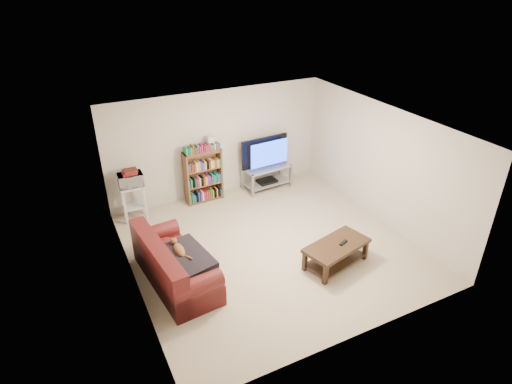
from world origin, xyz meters
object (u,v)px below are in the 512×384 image
coffee_table (336,250)px  bookshelf (203,175)px  sofa (172,268)px  tv_stand (267,174)px

coffee_table → bookshelf: 3.49m
sofa → bookshelf: 2.86m
coffee_table → tv_stand: 3.15m
sofa → tv_stand: sofa is taller
tv_stand → bookshelf: bearing=171.2°
tv_stand → sofa: bearing=-147.0°
bookshelf → sofa: bearing=-123.5°
sofa → coffee_table: 2.84m
tv_stand → bookshelf: size_ratio=0.96×
sofa → coffee_table: sofa is taller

